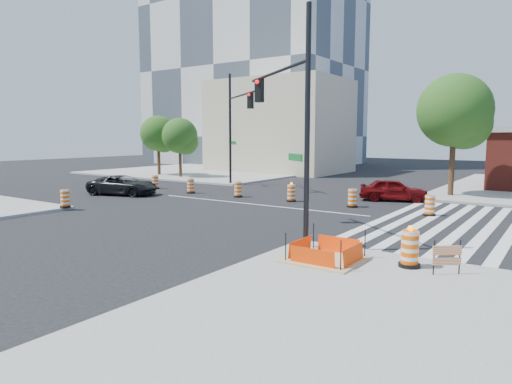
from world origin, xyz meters
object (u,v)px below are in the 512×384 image
red_coupe (393,190)px  signal_pole_se (289,108)px  dark_suv (123,185)px  signal_pole_nw (236,118)px

red_coupe → signal_pole_se: bearing=161.2°
red_coupe → dark_suv: bearing=95.7°
red_coupe → signal_pole_se: 13.57m
signal_pole_se → signal_pole_nw: size_ratio=0.93×
red_coupe → dark_suv: size_ratio=0.86×
dark_suv → signal_pole_se: signal_pole_se is taller
dark_suv → signal_pole_se: 17.51m
red_coupe → signal_pole_nw: signal_pole_nw is taller
red_coupe → signal_pole_se: (0.18, -12.88, 4.27)m
red_coupe → signal_pole_nw: bearing=67.8°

